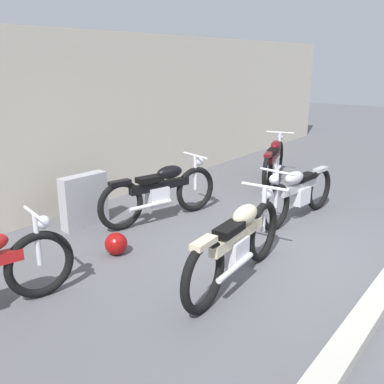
{
  "coord_description": "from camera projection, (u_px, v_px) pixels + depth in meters",
  "views": [
    {
      "loc": [
        -4.83,
        -2.3,
        2.41
      ],
      "look_at": [
        0.07,
        1.42,
        0.55
      ],
      "focal_mm": 41.13,
      "sensor_mm": 36.0,
      "label": 1
    }
  ],
  "objects": [
    {
      "name": "stone_marker",
      "position": [
        84.0,
        201.0,
        6.53
      ],
      "size": [
        0.75,
        0.26,
        0.79
      ],
      "primitive_type": "cube",
      "rotation": [
        0.0,
        0.0,
        -0.08
      ],
      "color": "#9E9EA3",
      "rests_on": "ground_plane"
    },
    {
      "name": "ground_plane",
      "position": [
        276.0,
        253.0,
        5.71
      ],
      "size": [
        40.0,
        40.0,
        0.0
      ],
      "primitive_type": "plane",
      "color": "#56565B"
    },
    {
      "name": "motorcycle_cream",
      "position": [
        238.0,
        243.0,
        4.85
      ],
      "size": [
        2.16,
        0.6,
        0.97
      ],
      "rotation": [
        0.0,
        0.0,
        0.08
      ],
      "color": "black",
      "rests_on": "ground_plane"
    },
    {
      "name": "helmet",
      "position": [
        116.0,
        244.0,
        5.63
      ],
      "size": [
        0.29,
        0.29,
        0.29
      ],
      "primitive_type": "sphere",
      "color": "maroon",
      "rests_on": "ground_plane"
    },
    {
      "name": "motorcycle_black",
      "position": [
        161.0,
        191.0,
        6.77
      ],
      "size": [
        2.07,
        0.79,
        0.95
      ],
      "rotation": [
        0.0,
        0.0,
        -0.26
      ],
      "color": "black",
      "rests_on": "ground_plane"
    },
    {
      "name": "motorcycle_silver",
      "position": [
        298.0,
        193.0,
        6.79
      ],
      "size": [
        2.02,
        0.56,
        0.91
      ],
      "rotation": [
        0.0,
        0.0,
        3.04
      ],
      "color": "black",
      "rests_on": "ground_plane"
    },
    {
      "name": "motorcycle_maroon",
      "position": [
        274.0,
        160.0,
        8.89
      ],
      "size": [
        2.02,
        0.85,
        0.94
      ],
      "rotation": [
        0.0,
        0.0,
        0.31
      ],
      "color": "black",
      "rests_on": "ground_plane"
    },
    {
      "name": "building_wall",
      "position": [
        88.0,
        120.0,
        7.36
      ],
      "size": [
        18.0,
        0.3,
        2.87
      ],
      "primitive_type": "cube",
      "color": "beige",
      "rests_on": "ground_plane"
    }
  ]
}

